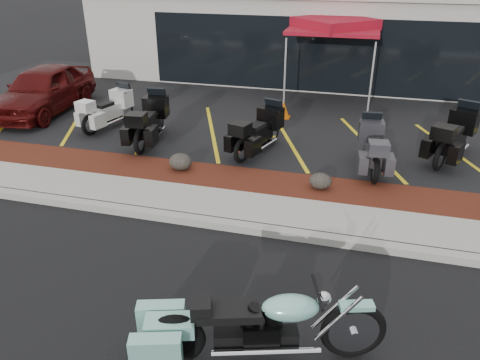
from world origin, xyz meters
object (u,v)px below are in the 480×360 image
(touring_white, at_px, (125,101))
(popup_canopy, at_px, (335,26))
(hero_cruiser, at_px, (354,323))
(parked_car, at_px, (43,89))
(traffic_cone, at_px, (284,109))

(touring_white, height_order, popup_canopy, popup_canopy)
(hero_cruiser, relative_size, touring_white, 1.58)
(touring_white, height_order, parked_car, parked_car)
(hero_cruiser, distance_m, touring_white, 10.46)
(touring_white, bearing_deg, hero_cruiser, -122.99)
(touring_white, distance_m, parked_car, 2.90)
(hero_cruiser, bearing_deg, traffic_cone, 88.25)
(touring_white, distance_m, traffic_cone, 4.88)
(hero_cruiser, relative_size, popup_canopy, 0.89)
(hero_cruiser, distance_m, popup_canopy, 11.86)
(parked_car, height_order, traffic_cone, parked_car)
(hero_cruiser, xyz_separation_m, popup_canopy, (-1.39, 11.60, 2.05))
(traffic_cone, distance_m, popup_canopy, 3.51)
(touring_white, bearing_deg, traffic_cone, -58.06)
(touring_white, relative_size, parked_car, 0.47)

